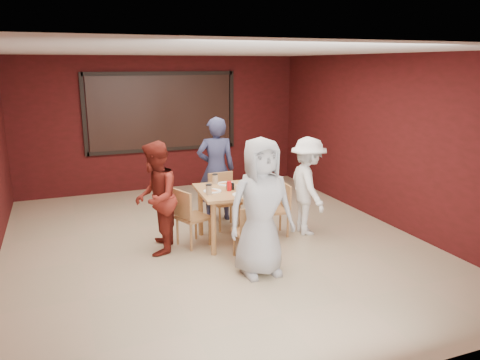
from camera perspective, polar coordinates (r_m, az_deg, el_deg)
name	(u,v)px	position (r m, az deg, el deg)	size (l,w,h in m)	color
floor	(215,243)	(7.15, -3.06, -7.67)	(7.00, 7.00, 0.00)	tan
window_blinds	(162,112)	(10.03, -9.49, 8.17)	(3.00, 0.02, 1.50)	black
dining_table	(233,196)	(6.98, -0.81, -1.98)	(1.11, 1.11, 0.97)	#C1774F
chair_front	(250,230)	(6.38, 1.26, -6.08)	(0.38, 0.38, 0.79)	#BA8748
chair_back	(223,197)	(7.71, -2.03, -2.05)	(0.46, 0.46, 0.90)	#BA8748
chair_left	(189,214)	(6.90, -6.23, -4.20)	(0.54, 0.54, 0.87)	#BA8748
chair_right	(279,206)	(7.36, 4.77, -3.21)	(0.43, 0.43, 0.82)	#BA8748
diner_front	(261,207)	(5.87, 2.56, -3.36)	(0.87, 0.56, 1.78)	#B0B0B0
diner_back	(216,169)	(7.97, -2.93, 1.34)	(0.65, 0.43, 1.78)	#303356
diner_left	(156,198)	(6.67, -10.25, -2.19)	(0.78, 0.61, 1.60)	maroon
diner_right	(308,186)	(7.40, 8.27, -0.75)	(1.00, 0.57, 1.54)	white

